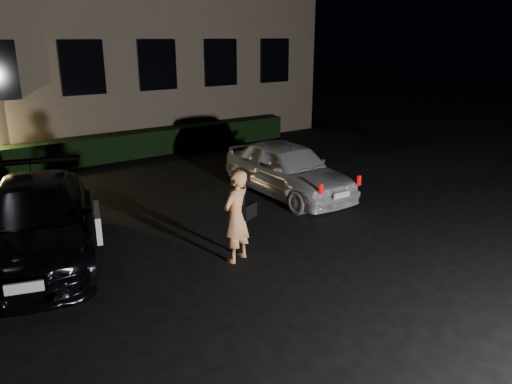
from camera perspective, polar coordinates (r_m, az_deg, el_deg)
ground at (r=8.50m, az=7.12°, el=-10.57°), size 80.00×80.00×0.00m
hedge at (r=17.08m, az=-17.91°, el=4.61°), size 15.00×0.70×0.85m
sedan at (r=10.06m, az=-23.77°, el=-3.03°), size 3.37×5.25×1.42m
hatch at (r=12.85m, az=3.66°, el=2.65°), size 1.84×4.17×1.39m
man at (r=9.01m, az=-2.21°, el=-2.76°), size 0.80×0.61×1.72m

